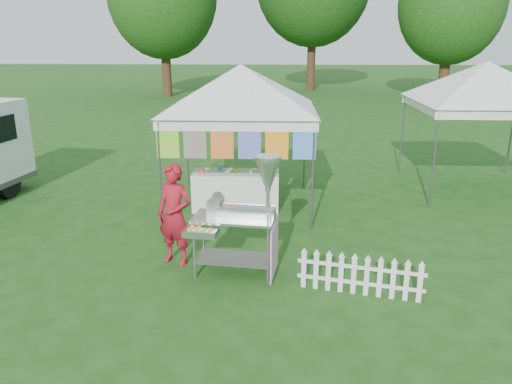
{
  "coord_description": "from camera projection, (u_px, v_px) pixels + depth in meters",
  "views": [
    {
      "loc": [
        0.75,
        -6.83,
        3.54
      ],
      "look_at": [
        0.42,
        0.94,
        1.1
      ],
      "focal_mm": 35.0,
      "sensor_mm": 36.0,
      "label": 1
    }
  ],
  "objects": [
    {
      "name": "ground",
      "position": [
        226.0,
        279.0,
        7.6
      ],
      "size": [
        120.0,
        120.0,
        0.0
      ],
      "primitive_type": "plane",
      "color": "#1C4313",
      "rests_on": "ground"
    },
    {
      "name": "canopy_main",
      "position": [
        241.0,
        65.0,
        10.04
      ],
      "size": [
        4.24,
        4.24,
        3.45
      ],
      "color": "#59595E",
      "rests_on": "ground"
    },
    {
      "name": "canopy_right",
      "position": [
        488.0,
        61.0,
        11.25
      ],
      "size": [
        4.24,
        4.24,
        3.45
      ],
      "color": "#59595E",
      "rests_on": "ground"
    },
    {
      "name": "tree_right",
      "position": [
        452.0,
        4.0,
        26.62
      ],
      "size": [
        5.6,
        5.6,
        8.42
      ],
      "color": "#3E2316",
      "rests_on": "ground"
    },
    {
      "name": "donut_cart",
      "position": [
        247.0,
        207.0,
        7.42
      ],
      "size": [
        1.44,
        0.89,
        1.88
      ],
      "rotation": [
        0.0,
        0.0,
        -0.13
      ],
      "color": "gray",
      "rests_on": "ground"
    },
    {
      "name": "vendor",
      "position": [
        174.0,
        215.0,
        7.92
      ],
      "size": [
        0.7,
        0.59,
        1.65
      ],
      "primitive_type": "imported",
      "rotation": [
        0.0,
        0.0,
        -0.38
      ],
      "color": "maroon",
      "rests_on": "ground"
    },
    {
      "name": "picket_fence",
      "position": [
        360.0,
        276.0,
        7.06
      ],
      "size": [
        1.76,
        0.44,
        0.56
      ],
      "rotation": [
        0.0,
        0.0,
        -0.23
      ],
      "color": "white",
      "rests_on": "ground"
    },
    {
      "name": "display_table",
      "position": [
        236.0,
        191.0,
        10.57
      ],
      "size": [
        1.8,
        0.7,
        0.81
      ],
      "primitive_type": "cube",
      "color": "white",
      "rests_on": "ground"
    }
  ]
}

